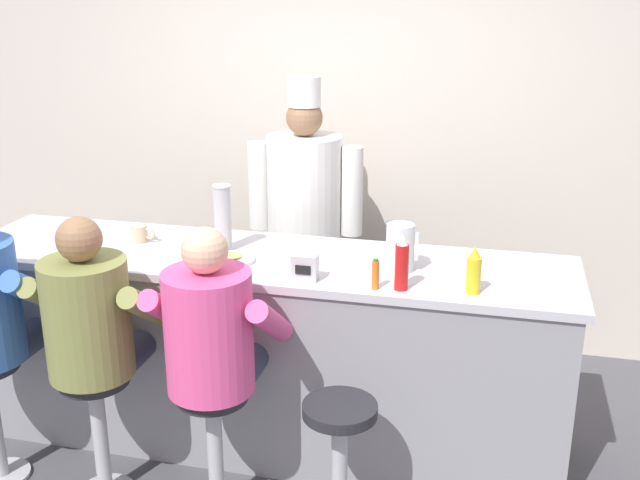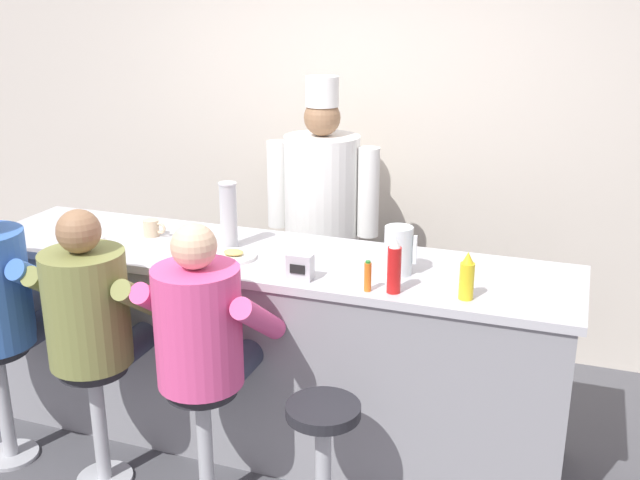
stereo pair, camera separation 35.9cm
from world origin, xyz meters
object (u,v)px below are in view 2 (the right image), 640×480
at_px(cereal_bowl, 91,241).
at_px(cook_in_whites_near, 322,212).
at_px(cup_stack_steel, 228,215).
at_px(napkin_dispenser_chrome, 300,267).
at_px(breakfast_plate, 234,256).
at_px(hot_sauce_bottle_orange, 368,276).
at_px(coffee_mug_tan, 152,228).
at_px(water_pitcher_clear, 399,250).
at_px(empty_stool_round, 323,449).
at_px(diner_seated_olive, 92,315).
at_px(diner_seated_pink, 202,334).
at_px(ketchup_bottle_red, 394,266).
at_px(mustard_bottle_yellow, 467,277).

xyz_separation_m(cereal_bowl, cook_in_whites_near, (0.88, 1.10, -0.06)).
relative_size(cup_stack_steel, napkin_dispenser_chrome, 2.85).
xyz_separation_m(breakfast_plate, cup_stack_steel, (-0.09, 0.15, 0.16)).
bearing_deg(cup_stack_steel, breakfast_plate, -57.41).
relative_size(hot_sauce_bottle_orange, breakfast_plate, 0.62).
relative_size(coffee_mug_tan, napkin_dispenser_chrome, 1.09).
height_order(water_pitcher_clear, empty_stool_round, water_pitcher_clear).
relative_size(coffee_mug_tan, diner_seated_olive, 0.09).
bearing_deg(hot_sauce_bottle_orange, water_pitcher_clear, 74.47).
bearing_deg(cereal_bowl, coffee_mug_tan, 51.39).
relative_size(breakfast_plate, napkin_dispenser_chrome, 1.90).
height_order(hot_sauce_bottle_orange, breakfast_plate, hot_sauce_bottle_orange).
height_order(napkin_dispenser_chrome, diner_seated_pink, diner_seated_pink).
height_order(cup_stack_steel, diner_seated_olive, diner_seated_olive).
relative_size(diner_seated_olive, diner_seated_pink, 1.00).
distance_m(ketchup_bottle_red, breakfast_plate, 0.88).
bearing_deg(cup_stack_steel, cereal_bowl, -161.15).
xyz_separation_m(cereal_bowl, diner_seated_olive, (0.30, -0.43, -0.19)).
relative_size(mustard_bottle_yellow, hot_sauce_bottle_orange, 1.51).
xyz_separation_m(water_pitcher_clear, coffee_mug_tan, (-1.38, 0.09, -0.07)).
bearing_deg(cook_in_whites_near, cereal_bowl, -128.64).
distance_m(ketchup_bottle_red, coffee_mug_tan, 1.46).
height_order(breakfast_plate, empty_stool_round, breakfast_plate).
distance_m(water_pitcher_clear, diner_seated_olive, 1.45).
height_order(napkin_dispenser_chrome, empty_stool_round, napkin_dispenser_chrome).
bearing_deg(diner_seated_pink, hot_sauce_bottle_orange, 27.30).
xyz_separation_m(ketchup_bottle_red, cereal_bowl, (-1.63, 0.08, -0.09)).
height_order(ketchup_bottle_red, breakfast_plate, ketchup_bottle_red).
xyz_separation_m(cereal_bowl, cup_stack_steel, (0.68, 0.23, 0.14)).
height_order(mustard_bottle_yellow, empty_stool_round, mustard_bottle_yellow).
relative_size(mustard_bottle_yellow, water_pitcher_clear, 0.94).
relative_size(diner_seated_olive, cook_in_whites_near, 0.76).
relative_size(cup_stack_steel, cook_in_whites_near, 0.19).
height_order(breakfast_plate, cereal_bowl, cereal_bowl).
distance_m(breakfast_plate, cup_stack_steel, 0.24).
bearing_deg(ketchup_bottle_red, cook_in_whites_near, 122.66).
height_order(diner_seated_pink, cook_in_whites_near, cook_in_whites_near).
xyz_separation_m(water_pitcher_clear, diner_seated_pink, (-0.72, -0.59, -0.28)).
relative_size(napkin_dispenser_chrome, diner_seated_olive, 0.09).
distance_m(ketchup_bottle_red, napkin_dispenser_chrome, 0.45).
relative_size(ketchup_bottle_red, cup_stack_steel, 0.75).
distance_m(coffee_mug_tan, cup_stack_steel, 0.49).
bearing_deg(cup_stack_steel, napkin_dispenser_chrome, -30.42).
bearing_deg(diner_seated_olive, coffee_mug_tan, 97.73).
xyz_separation_m(mustard_bottle_yellow, empty_stool_round, (-0.50, -0.42, -0.70)).
bearing_deg(cook_in_whites_near, diner_seated_olive, -110.74).
distance_m(ketchup_bottle_red, cook_in_whites_near, 1.40).
height_order(ketchup_bottle_red, empty_stool_round, ketchup_bottle_red).
distance_m(ketchup_bottle_red, mustard_bottle_yellow, 0.31).
bearing_deg(napkin_dispenser_chrome, diner_seated_pink, -130.78).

